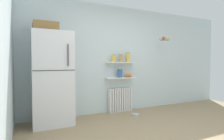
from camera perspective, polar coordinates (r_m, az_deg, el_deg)
The scene contains 14 objects.
ground_plane at distance 3.48m, azimuth 12.24°, elevation -18.16°, with size 7.04×7.04×0.00m, color #9E8460.
back_wall at distance 4.59m, azimuth 0.45°, elevation 3.37°, with size 7.04×0.10×2.60m, color silver.
side_wall_left at distance 2.69m, azimuth -30.82°, elevation 3.87°, with size 0.10×4.80×2.60m, color silver.
refrigerator at distance 3.79m, azimuth -18.11°, elevation -1.96°, with size 0.75×0.69×1.97m.
radiator at distance 4.62m, azimuth 2.57°, elevation -9.21°, with size 0.61×0.12×0.59m.
wall_shelf_lower at distance 4.51m, azimuth 2.77°, elevation -2.45°, with size 0.75×0.22×0.03m, color white.
wall_shelf_upper at distance 4.50m, azimuth 2.77°, elevation 2.33°, with size 0.75×0.22×0.03m, color white.
storage_jar_0 at distance 4.41m, azimuth 0.43°, elevation 3.68°, with size 0.09×0.09×0.18m.
storage_jar_1 at distance 4.50m, azimuth 2.78°, elevation 3.73°, with size 0.09×0.09×0.20m.
storage_jar_2 at distance 4.60m, azimuth 5.02°, elevation 3.95°, with size 0.10×0.10×0.24m.
vase at distance 4.50m, azimuth 2.52°, elevation -1.02°, with size 0.11×0.11×0.20m, color #38609E.
shelf_bowl at distance 4.61m, azimuth 5.12°, elevation -1.69°, with size 0.18×0.18×0.08m, color orange.
pet_food_bowl at distance 4.34m, azimuth 7.27°, elevation -13.60°, with size 0.18×0.18×0.05m, color #B7B7BC.
hanging_fruit_basket at distance 4.97m, azimuth 16.01°, elevation 9.27°, with size 0.28×0.28×0.10m.
Camera 1 is at (-2.00, -2.08, 1.21)m, focal length 29.50 mm.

